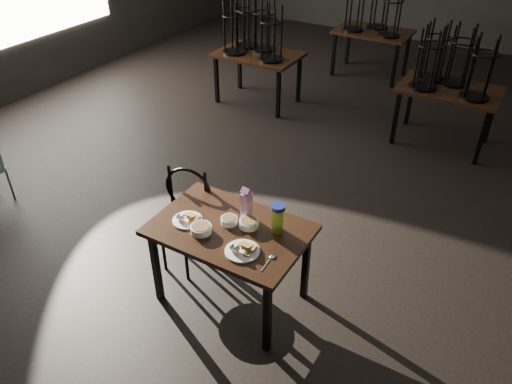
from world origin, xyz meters
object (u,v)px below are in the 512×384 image
Objects in this scene: main_table at (230,236)px; water_bottle at (278,218)px; juice_carton at (246,204)px; bentwood_chair at (184,212)px.

water_bottle reaches higher than main_table.
juice_carton is at bearing 75.98° from main_table.
juice_carton is 0.72m from bentwood_chair.
bentwood_chair is at bearing 163.05° from main_table.
juice_carton reaches higher than main_table.
water_bottle is at bearing -13.96° from bentwood_chair.
main_table is at bearing -29.21° from bentwood_chair.
main_table is at bearing -104.02° from juice_carton.
bentwood_chair is (-0.93, 0.03, -0.32)m from water_bottle.
water_bottle is at bearing -4.72° from juice_carton.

